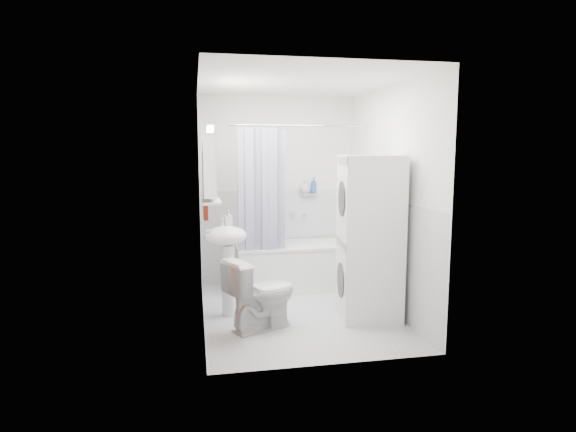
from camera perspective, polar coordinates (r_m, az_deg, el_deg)
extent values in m
plane|color=silver|center=(5.26, 1.22, -11.28)|extent=(2.60, 2.60, 0.00)
plane|color=white|center=(6.27, -1.26, 3.06)|extent=(2.00, 0.00, 2.00)
plane|color=white|center=(3.75, 5.47, -0.22)|extent=(2.00, 0.00, 2.00)
plane|color=white|center=(4.88, -10.29, 1.57)|extent=(0.00, 2.60, 2.60)
plane|color=white|center=(5.30, 11.90, 2.01)|extent=(0.00, 2.60, 2.60)
plane|color=white|center=(5.01, 1.30, 15.60)|extent=(2.60, 2.60, 0.00)
plane|color=white|center=(6.33, -1.23, -2.37)|extent=(1.98, 0.00, 1.98)
plane|color=white|center=(4.98, -9.98, -5.30)|extent=(0.00, 2.58, 2.58)
plane|color=white|center=(5.39, 11.60, -4.35)|extent=(0.00, 2.58, 2.58)
plane|color=brown|center=(4.04, -9.76, -2.57)|extent=(0.00, 2.00, 2.00)
cylinder|color=silver|center=(4.37, -9.47, -1.79)|extent=(0.04, 0.04, 0.04)
cube|color=white|center=(6.08, 0.77, -6.03)|extent=(1.45, 0.68, 0.53)
cube|color=white|center=(6.02, 0.77, -3.44)|extent=(1.47, 0.70, 0.03)
cube|color=silver|center=(6.04, 0.77, -4.51)|extent=(1.27, 0.50, 0.20)
cylinder|color=silver|center=(6.32, 1.95, 0.18)|extent=(0.04, 0.12, 0.04)
cylinder|color=silver|center=(5.63, 1.41, 10.67)|extent=(1.65, 0.02, 0.02)
cube|color=#17154A|center=(5.53, -5.46, 2.91)|extent=(0.10, 0.02, 1.45)
cube|color=#17154A|center=(5.54, -4.53, 2.93)|extent=(0.10, 0.02, 1.45)
cube|color=#17154A|center=(5.55, -3.61, 2.94)|extent=(0.10, 0.02, 1.45)
cube|color=#17154A|center=(5.57, -2.69, 2.96)|extent=(0.10, 0.02, 1.45)
cube|color=#17154A|center=(5.58, -1.77, 2.98)|extent=(0.10, 0.02, 1.45)
cube|color=#17154A|center=(5.59, -0.86, 2.99)|extent=(0.10, 0.02, 1.45)
ellipsoid|color=white|center=(4.97, -7.43, -2.34)|extent=(0.44, 0.37, 0.20)
cylinder|color=white|center=(5.08, -7.10, -7.61)|extent=(0.14, 0.14, 0.75)
cylinder|color=silver|center=(5.09, -7.77, -0.74)|extent=(0.03, 0.03, 0.14)
cylinder|color=silver|center=(5.04, -7.76, -0.13)|extent=(0.02, 0.10, 0.02)
cube|color=white|center=(4.96, -9.36, 5.74)|extent=(0.12, 0.50, 0.60)
cube|color=white|center=(4.96, -8.61, 5.76)|extent=(0.01, 0.47, 0.57)
cube|color=#FFEABF|center=(4.96, -9.22, 10.14)|extent=(0.06, 0.45, 0.06)
cube|color=silver|center=(4.99, -9.04, 1.73)|extent=(0.18, 0.54, 0.02)
cube|color=silver|center=(6.29, 2.42, 2.61)|extent=(0.22, 0.06, 0.02)
cube|color=#5F1A0D|center=(5.62, -9.81, 3.56)|extent=(0.05, 0.33, 0.77)
cube|color=#5F1A0D|center=(5.61, -9.58, 7.18)|extent=(0.03, 0.29, 0.08)
cylinder|color=silver|center=(5.61, -10.01, 7.58)|extent=(0.02, 0.04, 0.02)
cube|color=white|center=(5.06, 9.55, -7.22)|extent=(0.66, 0.66, 0.83)
cylinder|color=#2D2D33|center=(4.97, 6.27, -7.55)|extent=(0.06, 0.35, 0.35)
cube|color=gray|center=(4.88, 6.35, -3.29)|extent=(0.08, 0.53, 0.08)
cube|color=white|center=(4.91, 9.77, 2.23)|extent=(0.66, 0.66, 0.83)
cylinder|color=#2D2D33|center=(4.81, 6.42, 2.08)|extent=(0.06, 0.35, 0.35)
cube|color=gray|center=(4.79, 6.50, 6.56)|extent=(0.08, 0.53, 0.08)
imported|color=white|center=(4.71, -3.16, -9.18)|extent=(0.81, 0.65, 0.69)
imported|color=gray|center=(5.18, -7.05, -0.81)|extent=(0.08, 0.17, 0.08)
imported|color=gray|center=(4.83, -8.99, 2.11)|extent=(0.07, 0.18, 0.07)
imported|color=gray|center=(5.10, -9.10, 2.57)|extent=(0.10, 0.09, 0.10)
imported|color=gray|center=(6.28, 1.99, 3.30)|extent=(0.13, 0.17, 0.13)
imported|color=#2A5FAB|center=(6.30, 3.05, 3.08)|extent=(0.08, 0.21, 0.08)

